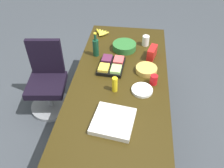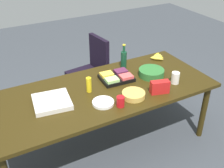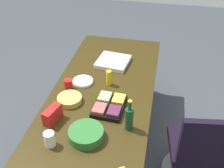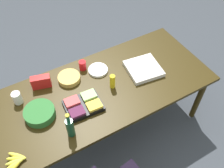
{
  "view_description": "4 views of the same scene",
  "coord_description": "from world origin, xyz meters",
  "px_view_note": "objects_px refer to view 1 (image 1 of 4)",
  "views": [
    {
      "loc": [
        -1.87,
        -0.16,
        2.42
      ],
      "look_at": [
        -0.08,
        0.07,
        0.81
      ],
      "focal_mm": 36.78,
      "sensor_mm": 36.0,
      "label": 1
    },
    {
      "loc": [
        -1.12,
        -2.29,
        2.36
      ],
      "look_at": [
        0.1,
        -0.03,
        0.84
      ],
      "focal_mm": 44.2,
      "sensor_mm": 36.0,
      "label": 2
    },
    {
      "loc": [
        2.19,
        0.54,
        2.52
      ],
      "look_at": [
        -0.09,
        0.08,
        0.83
      ],
      "focal_mm": 44.11,
      "sensor_mm": 36.0,
      "label": 3
    },
    {
      "loc": [
        0.71,
        1.52,
        2.82
      ],
      "look_at": [
        -0.14,
        0.03,
        0.82
      ],
      "focal_mm": 39.98,
      "sensor_mm": 36.0,
      "label": 4
    }
  ],
  "objects_px": {
    "chip_bag_red": "(152,53)",
    "banana_bunch": "(101,33)",
    "salad_bowl": "(124,46)",
    "fruit_platter": "(111,65)",
    "conference_table": "(120,86)",
    "office_chair": "(48,85)",
    "red_solo_cup": "(154,80)",
    "wine_bottle": "(96,47)",
    "chip_bowl": "(146,69)",
    "mustard_bottle": "(115,84)",
    "mayo_jar": "(146,41)",
    "paper_plate_stack": "(142,90)",
    "pizza_box": "(113,121)"
  },
  "relations": [
    {
      "from": "red_solo_cup",
      "to": "chip_bowl",
      "type": "distance_m",
      "value": 0.22
    },
    {
      "from": "chip_bowl",
      "to": "mustard_bottle",
      "type": "xyz_separation_m",
      "value": [
        -0.36,
        0.32,
        0.06
      ]
    },
    {
      "from": "fruit_platter",
      "to": "chip_bag_red",
      "type": "xyz_separation_m",
      "value": [
        0.27,
        -0.46,
        0.04
      ]
    },
    {
      "from": "fruit_platter",
      "to": "mayo_jar",
      "type": "bearing_deg",
      "value": -34.99
    },
    {
      "from": "conference_table",
      "to": "mayo_jar",
      "type": "relative_size",
      "value": 18.66
    },
    {
      "from": "office_chair",
      "to": "chip_bowl",
      "type": "height_order",
      "value": "office_chair"
    },
    {
      "from": "office_chair",
      "to": "mayo_jar",
      "type": "distance_m",
      "value": 1.42
    },
    {
      "from": "wine_bottle",
      "to": "salad_bowl",
      "type": "xyz_separation_m",
      "value": [
        0.18,
        -0.34,
        -0.08
      ]
    },
    {
      "from": "paper_plate_stack",
      "to": "chip_bag_red",
      "type": "distance_m",
      "value": 0.63
    },
    {
      "from": "salad_bowl",
      "to": "wine_bottle",
      "type": "bearing_deg",
      "value": 118.57
    },
    {
      "from": "fruit_platter",
      "to": "pizza_box",
      "type": "bearing_deg",
      "value": -171.19
    },
    {
      "from": "conference_table",
      "to": "office_chair",
      "type": "relative_size",
      "value": 2.57
    },
    {
      "from": "conference_table",
      "to": "salad_bowl",
      "type": "relative_size",
      "value": 8.3
    },
    {
      "from": "paper_plate_stack",
      "to": "salad_bowl",
      "type": "relative_size",
      "value": 0.74
    },
    {
      "from": "red_solo_cup",
      "to": "fruit_platter",
      "type": "xyz_separation_m",
      "value": [
        0.22,
        0.48,
        -0.02
      ]
    },
    {
      "from": "red_solo_cup",
      "to": "chip_bowl",
      "type": "relative_size",
      "value": 0.46
    },
    {
      "from": "chip_bag_red",
      "to": "banana_bunch",
      "type": "bearing_deg",
      "value": 55.75
    },
    {
      "from": "banana_bunch",
      "to": "chip_bowl",
      "type": "bearing_deg",
      "value": -139.92
    },
    {
      "from": "conference_table",
      "to": "office_chair",
      "type": "xyz_separation_m",
      "value": [
        0.28,
        0.98,
        -0.35
      ]
    },
    {
      "from": "conference_table",
      "to": "paper_plate_stack",
      "type": "xyz_separation_m",
      "value": [
        -0.12,
        -0.24,
        0.08
      ]
    },
    {
      "from": "fruit_platter",
      "to": "chip_bowl",
      "type": "height_order",
      "value": "fruit_platter"
    },
    {
      "from": "mayo_jar",
      "to": "red_solo_cup",
      "type": "bearing_deg",
      "value": -172.4
    },
    {
      "from": "red_solo_cup",
      "to": "salad_bowl",
      "type": "height_order",
      "value": "red_solo_cup"
    },
    {
      "from": "salad_bowl",
      "to": "chip_bag_red",
      "type": "xyz_separation_m",
      "value": [
        -0.14,
        -0.35,
        0.03
      ]
    },
    {
      "from": "salad_bowl",
      "to": "chip_bowl",
      "type": "distance_m",
      "value": 0.52
    },
    {
      "from": "paper_plate_stack",
      "to": "wine_bottle",
      "type": "xyz_separation_m",
      "value": [
        0.58,
        0.59,
        0.1
      ]
    },
    {
      "from": "fruit_platter",
      "to": "chip_bowl",
      "type": "distance_m",
      "value": 0.4
    },
    {
      "from": "wine_bottle",
      "to": "mustard_bottle",
      "type": "bearing_deg",
      "value": -153.21
    },
    {
      "from": "conference_table",
      "to": "mustard_bottle",
      "type": "xyz_separation_m",
      "value": [
        -0.14,
        0.04,
        0.15
      ]
    },
    {
      "from": "conference_table",
      "to": "mayo_jar",
      "type": "height_order",
      "value": "mayo_jar"
    },
    {
      "from": "salad_bowl",
      "to": "mustard_bottle",
      "type": "height_order",
      "value": "mustard_bottle"
    },
    {
      "from": "conference_table",
      "to": "mayo_jar",
      "type": "distance_m",
      "value": 0.84
    },
    {
      "from": "salad_bowl",
      "to": "fruit_platter",
      "type": "height_order",
      "value": "salad_bowl"
    },
    {
      "from": "paper_plate_stack",
      "to": "mayo_jar",
      "type": "xyz_separation_m",
      "value": [
        0.9,
        -0.01,
        0.05
      ]
    },
    {
      "from": "office_chair",
      "to": "red_solo_cup",
      "type": "distance_m",
      "value": 1.45
    },
    {
      "from": "wine_bottle",
      "to": "banana_bunch",
      "type": "relative_size",
      "value": 1.4
    },
    {
      "from": "chip_bag_red",
      "to": "salad_bowl",
      "type": "bearing_deg",
      "value": 67.88
    },
    {
      "from": "pizza_box",
      "to": "mustard_bottle",
      "type": "relative_size",
      "value": 2.15
    },
    {
      "from": "pizza_box",
      "to": "chip_bag_red",
      "type": "xyz_separation_m",
      "value": [
        1.07,
        -0.34,
        0.05
      ]
    },
    {
      "from": "wine_bottle",
      "to": "fruit_platter",
      "type": "height_order",
      "value": "wine_bottle"
    },
    {
      "from": "paper_plate_stack",
      "to": "mustard_bottle",
      "type": "distance_m",
      "value": 0.29
    },
    {
      "from": "salad_bowl",
      "to": "mayo_jar",
      "type": "xyz_separation_m",
      "value": [
        0.14,
        -0.27,
        0.02
      ]
    },
    {
      "from": "fruit_platter",
      "to": "paper_plate_stack",
      "type": "bearing_deg",
      "value": -134.14
    },
    {
      "from": "office_chair",
      "to": "chip_bowl",
      "type": "relative_size",
      "value": 3.99
    },
    {
      "from": "paper_plate_stack",
      "to": "salad_bowl",
      "type": "height_order",
      "value": "salad_bowl"
    },
    {
      "from": "salad_bowl",
      "to": "banana_bunch",
      "type": "xyz_separation_m",
      "value": [
        0.34,
        0.36,
        -0.02
      ]
    },
    {
      "from": "office_chair",
      "to": "pizza_box",
      "type": "bearing_deg",
      "value": -130.77
    },
    {
      "from": "paper_plate_stack",
      "to": "red_solo_cup",
      "type": "bearing_deg",
      "value": -41.12
    },
    {
      "from": "salad_bowl",
      "to": "office_chair",
      "type": "bearing_deg",
      "value": 110.5
    },
    {
      "from": "red_solo_cup",
      "to": "fruit_platter",
      "type": "height_order",
      "value": "red_solo_cup"
    }
  ]
}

